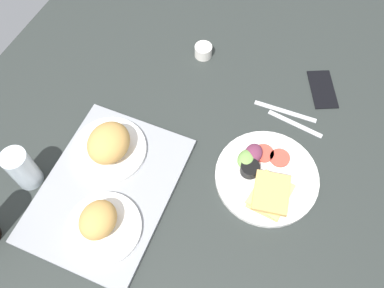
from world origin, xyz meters
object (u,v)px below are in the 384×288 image
object	(u,v)px
plate_with_salad	(265,177)
knife	(285,111)
serving_tray	(108,189)
fork	(295,124)
cell_phone	(323,89)
bread_plate_far	(109,145)
bread_plate_near	(101,223)
espresso_cup	(203,51)
drinking_glass	(22,169)

from	to	relation	value
plate_with_salad	knife	bearing A→B (deg)	3.83
serving_tray	fork	world-z (taller)	serving_tray
knife	cell_phone	xyz separation A→B (cm)	(12.66, -8.01, 0.15)
fork	bread_plate_far	bearing A→B (deg)	41.59
plate_with_salad	cell_phone	world-z (taller)	plate_with_salad
bread_plate_near	cell_phone	bearing A→B (deg)	-30.61
espresso_cup	knife	xyz separation A→B (cm)	(-10.23, -31.35, -1.75)
espresso_cup	cell_phone	xyz separation A→B (cm)	(2.43, -39.36, -1.60)
serving_tray	bread_plate_near	size ratio (longest dim) A/B	2.35
plate_with_salad	drinking_glass	xyz separation A→B (cm)	(-26.14, 58.23, 4.96)
bread_plate_near	cell_phone	world-z (taller)	bread_plate_near
drinking_glass	bread_plate_far	bearing A→B (deg)	-46.49
drinking_glass	bread_plate_near	bearing A→B (deg)	-98.79
bread_plate_near	knife	world-z (taller)	bread_plate_near
drinking_glass	cell_phone	size ratio (longest dim) A/B	0.93
espresso_cup	bread_plate_far	bearing A→B (deg)	168.84
plate_with_salad	knife	world-z (taller)	plate_with_salad
knife	serving_tray	bearing A→B (deg)	47.69
plate_with_salad	drinking_glass	bearing A→B (deg)	114.18
plate_with_salad	fork	size ratio (longest dim) A/B	1.66
bread_plate_near	knife	size ratio (longest dim) A/B	1.01
serving_tray	bread_plate_far	size ratio (longest dim) A/B	2.17
bread_plate_far	fork	bearing A→B (deg)	-54.81
bread_plate_near	knife	xyz separation A→B (cm)	(53.72, -31.28, -4.42)
bread_plate_near	plate_with_salad	size ratio (longest dim) A/B	0.68
drinking_glass	knife	size ratio (longest dim) A/B	0.70
serving_tray	bread_plate_near	xyz separation A→B (cm)	(-9.78, -4.47, 3.87)
knife	bread_plate_near	bearing A→B (deg)	56.61
drinking_glass	fork	xyz separation A→B (cm)	(46.80, -60.65, -6.43)
plate_with_salad	cell_phone	distance (cm)	36.91
espresso_cup	cell_phone	size ratio (longest dim) A/B	0.39
espresso_cup	serving_tray	bearing A→B (deg)	175.35
bread_plate_near	fork	distance (cm)	61.94
serving_tray	fork	bearing A→B (deg)	-44.15
cell_phone	bread_plate_near	bearing A→B (deg)	122.49
bread_plate_far	knife	xyz separation A→B (cm)	(34.09, -40.09, -5.41)
serving_tray	bread_plate_far	bearing A→B (deg)	23.78
plate_with_salad	bread_plate_far	bearing A→B (deg)	104.05
bread_plate_near	drinking_glass	distance (cm)	25.75
bread_plate_far	drinking_glass	xyz separation A→B (cm)	(-15.71, 16.55, 1.02)
espresso_cup	knife	distance (cm)	33.02
bread_plate_far	plate_with_salad	distance (cm)	43.14
serving_tray	espresso_cup	bearing A→B (deg)	-4.65
bread_plate_near	knife	bearing A→B (deg)	-30.21
fork	cell_phone	distance (cm)	16.17
knife	cell_phone	bearing A→B (deg)	-125.49
bread_plate_near	plate_with_salad	world-z (taller)	bread_plate_near
bread_plate_far	fork	size ratio (longest dim) A/B	1.22
bread_plate_far	cell_phone	size ratio (longest dim) A/B	1.44
bread_plate_near	cell_phone	xyz separation A→B (cm)	(66.39, -39.28, -4.27)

